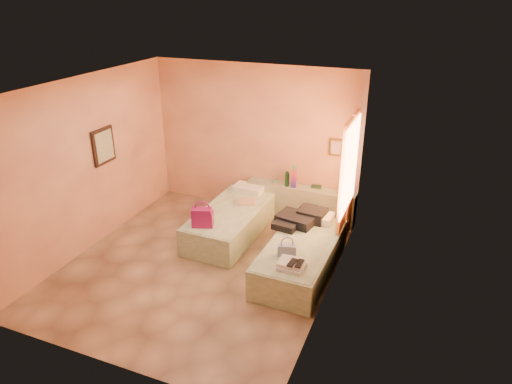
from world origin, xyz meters
TOP-DOWN VIEW (x-y plane):
  - ground at (0.00, 0.00)m, footprint 4.50×4.50m
  - room_walls at (0.21, 0.57)m, footprint 4.02×4.51m
  - headboard_ledge at (0.98, 2.10)m, footprint 2.05×0.30m
  - bed_left at (0.03, 1.05)m, footprint 0.95×2.02m
  - bed_right at (1.50, 0.40)m, footprint 0.95×2.02m
  - water_bottle at (0.72, 2.03)m, footprint 0.09×0.09m
  - rainbow_box at (0.85, 2.04)m, footprint 0.11×0.11m
  - small_dish at (0.46, 2.13)m, footprint 0.14×0.14m
  - green_book at (1.25, 2.18)m, footprint 0.20×0.16m
  - flower_vase at (1.78, 2.06)m, footprint 0.25×0.25m
  - magenta_handbag at (-0.13, 0.33)m, footprint 0.38×0.29m
  - khaki_garment at (0.18, 1.37)m, footprint 0.39×0.35m
  - clothes_pile at (1.29, 0.98)m, footprint 0.66×0.66m
  - blue_handbag at (1.40, -0.01)m, footprint 0.29×0.18m
  - towel_stack at (1.57, -0.30)m, footprint 0.36×0.31m
  - sandal_pair at (1.63, -0.33)m, footprint 0.18×0.22m

SIDE VIEW (x-z plane):
  - ground at x=0.00m, z-range 0.00..0.00m
  - bed_left at x=0.03m, z-range 0.00..0.50m
  - bed_right at x=1.50m, z-range 0.00..0.50m
  - headboard_ledge at x=0.98m, z-range 0.00..0.65m
  - khaki_garment at x=0.18m, z-range 0.50..0.55m
  - towel_stack at x=1.57m, z-range 0.50..0.60m
  - blue_handbag at x=1.40m, z-range 0.50..0.67m
  - clothes_pile at x=1.29m, z-range 0.50..0.69m
  - sandal_pair at x=1.63m, z-range 0.60..0.62m
  - magenta_handbag at x=-0.13m, z-range 0.50..0.81m
  - small_dish at x=0.46m, z-range 0.65..0.68m
  - green_book at x=1.25m, z-range 0.65..0.68m
  - flower_vase at x=1.78m, z-range 0.65..0.91m
  - water_bottle at x=0.72m, z-range 0.65..0.93m
  - rainbow_box at x=0.85m, z-range 0.65..1.05m
  - room_walls at x=0.21m, z-range 0.38..3.19m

